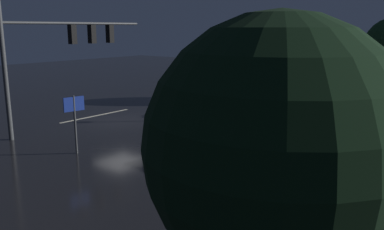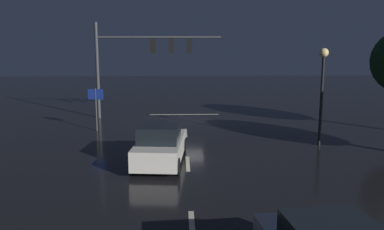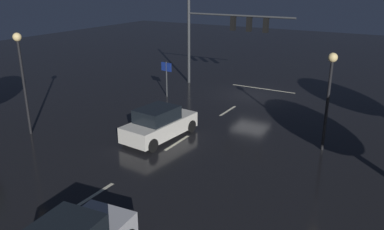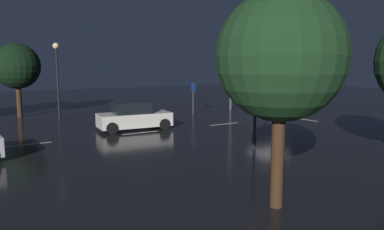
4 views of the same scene
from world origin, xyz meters
name	(u,v)px [view 2 (image 2 of 4)]	position (x,y,z in m)	size (l,w,h in m)	color
ground_plane	(185,120)	(0.00, 0.00, 0.00)	(80.00, 80.00, 0.00)	black
traffic_signal_assembly	(143,53)	(2.78, -1.01, 4.41)	(8.43, 0.47, 6.45)	#383A3D
lane_dash_far	(186,133)	(0.00, 4.00, 0.00)	(2.20, 0.16, 0.01)	beige
lane_dash_mid	(188,163)	(0.00, 10.00, 0.00)	(2.20, 0.16, 0.01)	beige
lane_dash_near	(192,228)	(0.00, 16.00, 0.00)	(2.20, 0.16, 0.01)	beige
stop_bar	(184,114)	(0.00, -2.19, 0.00)	(5.00, 0.16, 0.01)	beige
car_approaching	(160,145)	(1.15, 9.92, 0.80)	(2.24, 4.49, 1.70)	silver
street_lamp_left_kerb	(323,78)	(-6.59, 7.11, 3.37)	(0.44, 0.44, 4.78)	black
route_sign	(96,100)	(5.17, 3.24, 1.80)	(0.90, 0.20, 2.49)	#383A3D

